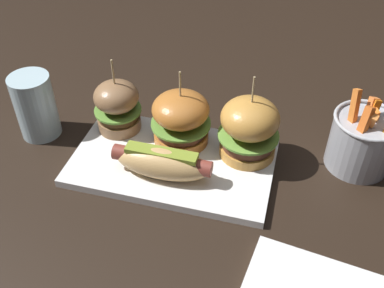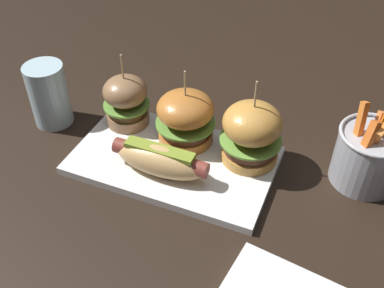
{
  "view_description": "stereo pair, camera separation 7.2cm",
  "coord_description": "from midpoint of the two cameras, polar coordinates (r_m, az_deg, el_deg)",
  "views": [
    {
      "loc": [
        0.17,
        -0.52,
        0.52
      ],
      "look_at": [
        0.03,
        0.0,
        0.05
      ],
      "focal_mm": 42.12,
      "sensor_mm": 36.0,
      "label": 1
    },
    {
      "loc": [
        0.24,
        -0.5,
        0.52
      ],
      "look_at": [
        0.03,
        0.0,
        0.05
      ],
      "focal_mm": 42.12,
      "sensor_mm": 36.0,
      "label": 2
    }
  ],
  "objects": [
    {
      "name": "slider_right",
      "position": [
        0.73,
        10.34,
        1.31
      ],
      "size": [
        0.1,
        0.1,
        0.15
      ],
      "color": "#CA8D3E",
      "rests_on": "platter_main"
    },
    {
      "name": "hot_dog",
      "position": [
        0.71,
        -1.19,
        -2.05
      ],
      "size": [
        0.16,
        0.06,
        0.05
      ],
      "color": "tan",
      "rests_on": "platter_main"
    },
    {
      "name": "slider_left",
      "position": [
        0.8,
        -5.82,
        5.42
      ],
      "size": [
        0.08,
        0.08,
        0.14
      ],
      "color": "olive",
      "rests_on": "platter_main"
    },
    {
      "name": "fries_bucket",
      "position": [
        0.76,
        23.98,
        -1.48
      ],
      "size": [
        0.11,
        0.11,
        0.14
      ],
      "color": "#A8AAB2",
      "rests_on": "ground"
    },
    {
      "name": "water_glass",
      "position": [
        0.85,
        -15.39,
        5.95
      ],
      "size": [
        0.07,
        0.07,
        0.12
      ],
      "primitive_type": "cylinder",
      "color": "silver",
      "rests_on": "ground"
    },
    {
      "name": "slider_center",
      "position": [
        0.76,
        1.94,
        3.25
      ],
      "size": [
        0.1,
        0.1,
        0.14
      ],
      "color": "#BB6F2D",
      "rests_on": "platter_main"
    },
    {
      "name": "platter_main",
      "position": [
        0.76,
        0.38,
        -2.19
      ],
      "size": [
        0.33,
        0.19,
        0.01
      ],
      "primitive_type": "cube",
      "color": "white",
      "rests_on": "ground"
    },
    {
      "name": "ground_plane",
      "position": [
        0.76,
        0.38,
        -2.58
      ],
      "size": [
        3.0,
        3.0,
        0.0
      ],
      "primitive_type": "plane",
      "color": "black"
    }
  ]
}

